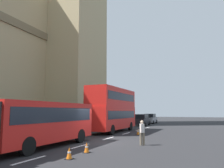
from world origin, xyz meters
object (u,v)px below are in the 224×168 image
traffic_cone_east (138,132)px  pedestrian_near_cones (142,132)px  sedan_lead (142,120)px  sedan_trailing (151,119)px  double_decker_bus (113,108)px  traffic_cone_middle (87,148)px  traffic_cone_west (69,153)px

traffic_cone_east → pedestrian_near_cones: pedestrian_near_cones is taller
sedan_lead → sedan_trailing: bearing=2.0°
pedestrian_near_cones → double_decker_bus: bearing=34.7°
sedan_trailing → traffic_cone_middle: size_ratio=7.59×
traffic_cone_middle → pedestrian_near_cones: size_ratio=0.34×
double_decker_bus → pedestrian_near_cones: (-8.26, -5.72, -1.80)m
pedestrian_near_cones → sedan_lead: bearing=15.4°
traffic_cone_east → traffic_cone_west: bearing=-179.6°
sedan_lead → pedestrian_near_cones: bearing=-164.6°
sedan_trailing → pedestrian_near_cones: size_ratio=2.60×
sedan_trailing → traffic_cone_east: size_ratio=7.59×
sedan_lead → traffic_cone_west: sedan_lead is taller
double_decker_bus → sedan_trailing: 19.42m
sedan_lead → traffic_cone_west: bearing=-172.3°
traffic_cone_west → pedestrian_near_cones: pedestrian_near_cones is taller
sedan_trailing → traffic_cone_middle: (-31.49, -3.76, -0.63)m
double_decker_bus → traffic_cone_west: size_ratio=15.70×
traffic_cone_west → traffic_cone_east: size_ratio=1.00×
traffic_cone_east → pedestrian_near_cones: size_ratio=0.34×
traffic_cone_west → pedestrian_near_cones: 6.11m
double_decker_bus → traffic_cone_east: size_ratio=15.70×
traffic_cone_west → pedestrian_near_cones: size_ratio=0.34×
traffic_cone_middle → traffic_cone_east: bearing=0.2°
traffic_cone_west → pedestrian_near_cones: bearing=-20.3°
double_decker_bus → traffic_cone_east: 4.67m
sedan_trailing → traffic_cone_middle: bearing=-173.2°
traffic_cone_west → sedan_trailing: bearing=6.5°
sedan_trailing → sedan_lead: bearing=-178.0°
traffic_cone_west → traffic_cone_middle: same height
sedan_lead → pedestrian_near_cones: sedan_lead is taller
sedan_trailing → traffic_cone_middle: sedan_trailing is taller
double_decker_bus → traffic_cone_west: bearing=-165.5°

